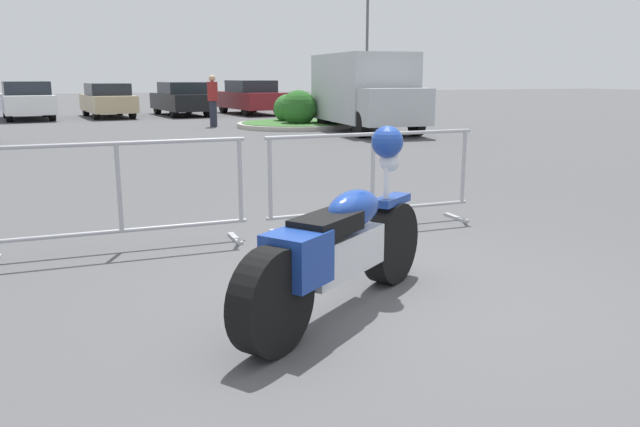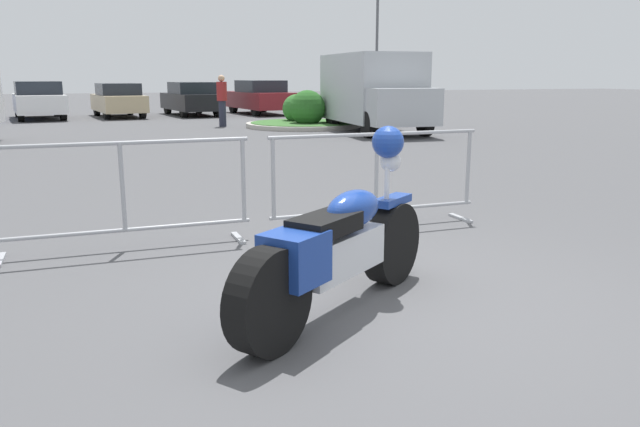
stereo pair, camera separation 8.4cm
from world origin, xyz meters
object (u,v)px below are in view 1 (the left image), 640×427
at_px(parked_car_black, 181,99).
at_px(crowd_barrier_near, 119,195).
at_px(parked_car_white, 27,100).
at_px(pedestrian, 213,99).
at_px(street_lamp, 367,28).
at_px(parked_car_maroon, 250,97).
at_px(delivery_van, 365,90).
at_px(motorcycle, 340,246).
at_px(crowd_barrier_far, 373,178).
at_px(parked_car_tan, 108,100).

bearing_deg(parked_car_black, crowd_barrier_near, 162.29).
xyz_separation_m(parked_car_white, parked_car_black, (5.94, 0.18, -0.03)).
distance_m(pedestrian, street_lamp, 10.05).
xyz_separation_m(parked_car_maroon, street_lamp, (5.17, -0.97, 2.97)).
xyz_separation_m(crowd_barrier_near, delivery_van, (7.85, 11.19, 0.68)).
relative_size(motorcycle, parked_car_maroon, 0.44).
relative_size(crowd_barrier_near, pedestrian, 1.47).
height_order(motorcycle, parked_car_white, parked_car_white).
bearing_deg(motorcycle, crowd_barrier_far, 22.83).
relative_size(motorcycle, parked_car_white, 0.44).
bearing_deg(crowd_barrier_near, crowd_barrier_far, 0.00).
xyz_separation_m(crowd_barrier_far, pedestrian, (1.23, 14.61, 0.36)).
bearing_deg(street_lamp, motorcycle, -115.74).
bearing_deg(parked_car_tan, street_lamp, -102.27).
distance_m(motorcycle, parked_car_white, 23.28).
bearing_deg(delivery_van, street_lamp, 158.00).
height_order(motorcycle, parked_car_black, parked_car_black).
xyz_separation_m(parked_car_maroon, pedestrian, (-2.93, -6.23, 0.18)).
height_order(motorcycle, street_lamp, street_lamp).
distance_m(parked_car_tan, pedestrian, 6.94).
bearing_deg(crowd_barrier_near, motorcycle, -59.14).
relative_size(crowd_barrier_far, delivery_van, 0.49).
xyz_separation_m(parked_car_black, parked_car_maroon, (2.97, -0.10, 0.03)).
bearing_deg(parked_car_white, crowd_barrier_near, 178.46).
relative_size(parked_car_tan, parked_car_black, 0.97).
bearing_deg(parked_car_black, motorcycle, 166.56).
bearing_deg(delivery_van, motorcycle, -22.22).
bearing_deg(delivery_van, parked_car_white, -130.40).
bearing_deg(motorcycle, delivery_van, 27.88).
xyz_separation_m(crowd_barrier_near, pedestrian, (3.92, 14.61, 0.36)).
bearing_deg(crowd_barrier_near, delivery_van, 54.92).
height_order(motorcycle, delivery_van, delivery_van).
bearing_deg(street_lamp, parked_car_black, 172.52).
relative_size(parked_car_maroon, street_lamp, 0.79).
bearing_deg(parked_car_white, pedestrian, -143.00).
bearing_deg(crowd_barrier_near, parked_car_maroon, 71.81).
distance_m(crowd_barrier_far, street_lamp, 22.18).
distance_m(crowd_barrier_near, parked_car_maroon, 21.94).
xyz_separation_m(motorcycle, pedestrian, (2.58, 16.87, 0.42)).
distance_m(crowd_barrier_far, parked_car_maroon, 21.25).
xyz_separation_m(parked_car_black, pedestrian, (0.05, -6.33, 0.21)).
distance_m(delivery_van, pedestrian, 5.22).
distance_m(crowd_barrier_near, street_lamp, 23.44).
xyz_separation_m(parked_car_white, pedestrian, (5.99, -6.16, 0.19)).
relative_size(delivery_van, parked_car_tan, 1.22).
bearing_deg(motorcycle, pedestrian, 45.02).
xyz_separation_m(crowd_barrier_far, street_lamp, (9.32, 19.88, 3.15)).
xyz_separation_m(crowd_barrier_far, parked_car_tan, (-1.79, 20.86, 0.13)).
distance_m(crowd_barrier_near, pedestrian, 15.13).
height_order(crowd_barrier_far, street_lamp, street_lamp).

